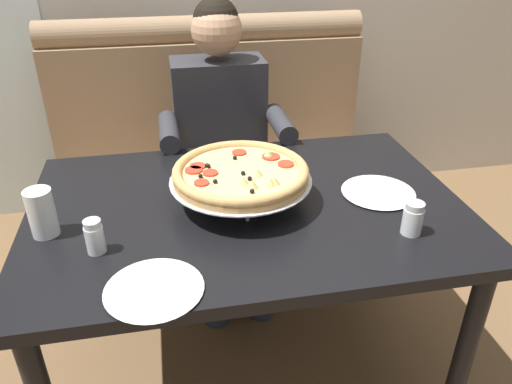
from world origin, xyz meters
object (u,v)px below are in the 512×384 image
object	(u,v)px
pizza	(241,174)
shaker_oregano	(95,239)
dining_table	(247,226)
drinking_glass	(42,215)
patio_chair	(4,91)
diner_main	(223,137)
plate_near_left	(154,287)
booth_bench	(216,173)
shaker_pepper_flakes	(412,220)
plate_near_right	(378,191)

from	to	relation	value
pizza	shaker_oregano	xyz separation A→B (m)	(-0.43, -0.19, -0.06)
dining_table	shaker_oregano	distance (m)	0.49
drinking_glass	patio_chair	distance (m)	2.33
shaker_oregano	diner_main	bearing A→B (deg)	61.47
dining_table	drinking_glass	xyz separation A→B (m)	(-0.59, -0.06, 0.15)
dining_table	plate_near_left	distance (m)	0.48
booth_bench	shaker_pepper_flakes	distance (m)	1.32
dining_table	plate_near_right	xyz separation A→B (m)	(0.43, -0.02, 0.10)
pizza	patio_chair	world-z (taller)	pizza
plate_near_left	drinking_glass	xyz separation A→B (m)	(-0.30, 0.31, 0.05)
dining_table	shaker_oregano	world-z (taller)	shaker_oregano
booth_bench	plate_near_right	xyz separation A→B (m)	(0.43, -0.94, 0.37)
plate_near_right	drinking_glass	xyz separation A→B (m)	(-1.03, -0.04, 0.05)
shaker_oregano	plate_near_left	distance (m)	0.25
pizza	shaker_oregano	bearing A→B (deg)	-156.08
patio_chair	drinking_glass	bearing A→B (deg)	-72.75
booth_bench	shaker_oregano	size ratio (longest dim) A/B	16.16
shaker_oregano	plate_near_right	bearing A→B (deg)	10.06
pizza	plate_near_left	xyz separation A→B (m)	(-0.28, -0.38, -0.09)
shaker_oregano	shaker_pepper_flakes	xyz separation A→B (m)	(0.87, -0.08, 0.00)
booth_bench	dining_table	bearing A→B (deg)	-90.00
shaker_pepper_flakes	plate_near_left	size ratio (longest dim) A/B	0.41
shaker_pepper_flakes	plate_near_left	world-z (taller)	shaker_pepper_flakes
diner_main	shaker_oregano	size ratio (longest dim) A/B	12.93
diner_main	plate_near_right	world-z (taller)	diner_main
shaker_oregano	patio_chair	size ratio (longest dim) A/B	0.11
pizza	dining_table	bearing A→B (deg)	-44.71
booth_bench	plate_near_left	distance (m)	1.38
plate_near_left	plate_near_right	bearing A→B (deg)	25.59
dining_table	plate_near_left	bearing A→B (deg)	-128.69
plate_near_left	plate_near_right	xyz separation A→B (m)	(0.73, 0.35, 0.00)
plate_near_right	patio_chair	bearing A→B (deg)	128.30
drinking_glass	booth_bench	bearing A→B (deg)	58.99
shaker_oregano	plate_near_right	xyz separation A→B (m)	(0.88, 0.16, -0.03)
pizza	shaker_pepper_flakes	size ratio (longest dim) A/B	4.47
shaker_pepper_flakes	drinking_glass	xyz separation A→B (m)	(-1.02, 0.19, 0.02)
plate_near_right	drinking_glass	distance (m)	1.03
dining_table	drinking_glass	size ratio (longest dim) A/B	9.62
booth_bench	plate_near_left	size ratio (longest dim) A/B	6.53
shaker_oregano	booth_bench	bearing A→B (deg)	68.04
patio_chair	booth_bench	bearing A→B (deg)	-43.72
drinking_glass	diner_main	bearing A→B (deg)	50.06
shaker_oregano	plate_near_right	size ratio (longest dim) A/B	0.41
diner_main	plate_near_left	world-z (taller)	diner_main
pizza	shaker_pepper_flakes	distance (m)	0.52
pizza	plate_near_right	xyz separation A→B (m)	(0.45, -0.03, -0.09)
booth_bench	pizza	distance (m)	1.02
plate_near_left	drinking_glass	world-z (taller)	drinking_glass
booth_bench	plate_near_right	bearing A→B (deg)	-65.37
pizza	patio_chair	distance (m)	2.50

